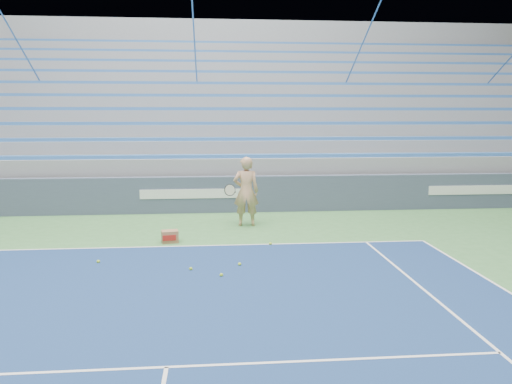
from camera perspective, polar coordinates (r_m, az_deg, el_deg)
sponsor_barrier at (r=15.22m, az=-7.08°, el=-0.30°), size 30.00×0.32×1.10m
bleachers at (r=20.76m, az=-6.63°, el=7.14°), size 31.00×9.15×7.30m
tennis_player at (r=13.25m, az=-1.16°, el=0.07°), size 0.95×0.85×1.86m
ball_box at (r=11.82m, az=-9.81°, el=-5.03°), size 0.42×0.35×0.28m
tennis_ball_0 at (r=9.92m, az=-1.89°, el=-8.25°), size 0.07×0.07×0.07m
tennis_ball_1 at (r=10.57m, az=-17.58°, el=-7.59°), size 0.07×0.07×0.07m
tennis_ball_2 at (r=9.71m, az=-7.46°, el=-8.70°), size 0.07×0.07×0.07m
tennis_ball_3 at (r=9.30m, az=-3.99°, el=-9.44°), size 0.07×0.07×0.07m
tennis_ball_4 at (r=11.44m, az=1.66°, el=-5.92°), size 0.07×0.07×0.07m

